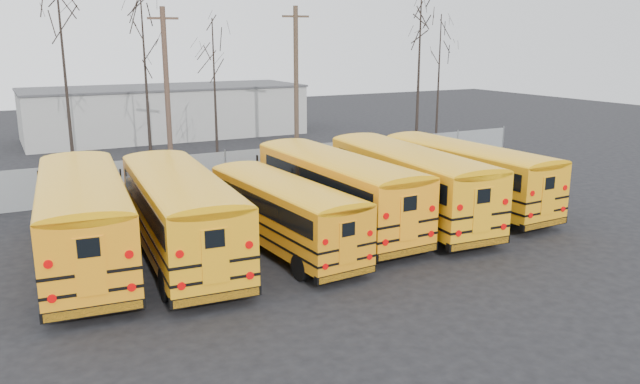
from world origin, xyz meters
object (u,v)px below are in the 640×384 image
bus_b (179,207)px  bus_c (282,207)px  bus_d (334,184)px  bus_f (463,170)px  bus_e (406,177)px  bus_a (82,211)px  utility_pole_left (167,92)px  utility_pole_right (296,82)px

bus_b → bus_c: size_ratio=1.18×
bus_d → bus_f: (7.03, 0.03, -0.07)m
bus_b → bus_d: 6.85m
bus_d → bus_e: bus_e is taller
bus_a → bus_e: (13.40, -0.60, -0.03)m
bus_a → bus_b: size_ratio=1.03×
bus_c → bus_e: bearing=5.3°
bus_f → utility_pole_left: size_ratio=1.18×
bus_d → utility_pole_left: 14.26m
bus_a → utility_pole_left: 15.19m
bus_a → utility_pole_right: size_ratio=1.24×
bus_b → bus_f: size_ratio=1.06×
utility_pole_right → bus_d: bearing=-100.0°
bus_b → bus_e: size_ratio=1.00×
bus_c → utility_pole_right: size_ratio=1.02×
bus_a → bus_e: bus_a is taller
utility_pole_left → utility_pole_right: utility_pole_right is taller
bus_d → utility_pole_right: size_ratio=1.18×
bus_e → bus_f: 3.67m
utility_pole_left → bus_c: bearing=-75.2°
bus_e → utility_pole_right: utility_pole_right is taller
bus_e → bus_b: bearing=-174.9°
bus_a → bus_f: (17.04, -0.13, -0.14)m
bus_c → utility_pole_left: size_ratio=1.06×
bus_a → bus_c: 7.10m
bus_c → utility_pole_left: (-0.28, 14.99, 3.30)m
bus_d → bus_e: bearing=-8.6°
bus_c → bus_d: bus_d is taller
bus_b → bus_f: bus_b is taller
bus_e → bus_f: (3.64, 0.46, -0.10)m
bus_c → bus_d: 3.45m
utility_pole_left → bus_f: bearing=-38.6°
bus_a → bus_f: bearing=5.2°
bus_d → utility_pole_right: bearing=68.4°
bus_b → bus_e: (10.21, 0.20, 0.01)m
bus_a → utility_pole_right: 21.80m
bus_b → bus_f: 13.86m
utility_pole_right → bus_c: bearing=-107.4°
bus_a → bus_e: size_ratio=1.02×
bus_c → utility_pole_left: 15.35m
bus_c → bus_d: (3.11, 1.48, 0.27)m
bus_c → utility_pole_right: bearing=58.5°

